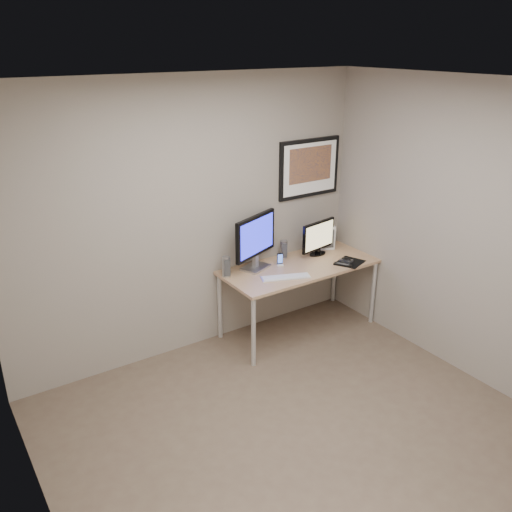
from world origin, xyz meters
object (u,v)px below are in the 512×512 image
object	(u,v)px
speaker_left	(226,267)
fan_unit	(326,237)
keyboard	(286,277)
desk	(299,271)
framed_art	(309,168)
monitor_tv	(318,237)
phone_dock	(280,259)
speaker_right	(284,249)
monitor_large	(255,240)

from	to	relation	value
speaker_left	fan_unit	xyz separation A→B (m)	(1.29, 0.05, 0.03)
keyboard	fan_unit	xyz separation A→B (m)	(0.83, 0.40, 0.12)
desk	framed_art	world-z (taller)	framed_art
framed_art	monitor_tv	distance (m)	0.72
monitor_tv	speaker_left	distance (m)	1.10
phone_dock	fan_unit	size ratio (longest dim) A/B	0.51
speaker_right	fan_unit	world-z (taller)	fan_unit
desk	keyboard	size ratio (longest dim) A/B	3.40
speaker_right	fan_unit	distance (m)	0.55
monitor_tv	speaker_right	distance (m)	0.39
phone_dock	monitor_large	bearing A→B (deg)	-175.78
speaker_left	keyboard	bearing A→B (deg)	-19.23
phone_dock	fan_unit	distance (m)	0.71
speaker_left	phone_dock	size ratio (longest dim) A/B	1.51
phone_dock	framed_art	bearing A→B (deg)	42.46
keyboard	speaker_left	bearing A→B (deg)	163.50
monitor_large	speaker_right	xyz separation A→B (m)	(0.40, 0.08, -0.21)
desk	fan_unit	size ratio (longest dim) A/B	6.16
monitor_tv	phone_dock	xyz separation A→B (m)	(-0.50, -0.01, -0.13)
keyboard	speaker_right	bearing A→B (deg)	77.31
monitor_tv	phone_dock	world-z (taller)	monitor_tv
phone_dock	fan_unit	world-z (taller)	fan_unit
desk	keyboard	bearing A→B (deg)	-150.48
keyboard	fan_unit	bearing A→B (deg)	46.80
monitor_large	phone_dock	distance (m)	0.35
monitor_tv	speaker_left	world-z (taller)	monitor_tv
framed_art	fan_unit	bearing A→B (deg)	-28.04
speaker_left	speaker_right	world-z (taller)	speaker_left
phone_dock	keyboard	xyz separation A→B (m)	(-0.14, -0.28, -0.06)
speaker_right	keyboard	world-z (taller)	speaker_right
speaker_left	desk	bearing A→B (deg)	4.93
speaker_left	phone_dock	bearing A→B (deg)	12.16
desk	keyboard	xyz separation A→B (m)	(-0.30, -0.17, 0.07)
desk	framed_art	distance (m)	1.07
desk	speaker_left	distance (m)	0.79
speaker_left	speaker_right	xyz separation A→B (m)	(0.74, 0.08, -0.01)
framed_art	phone_dock	bearing A→B (deg)	-157.04
framed_art	speaker_right	world-z (taller)	framed_art
framed_art	phone_dock	distance (m)	0.99
desk	framed_art	bearing A→B (deg)	43.46
monitor_large	desk	bearing A→B (deg)	-45.86
monitor_large	fan_unit	world-z (taller)	monitor_large
keyboard	fan_unit	distance (m)	0.93
desk	phone_dock	xyz separation A→B (m)	(-0.16, 0.12, 0.13)
monitor_large	speaker_left	size ratio (longest dim) A/B	2.86
speaker_left	fan_unit	distance (m)	1.29
monitor_large	fan_unit	xyz separation A→B (m)	(0.95, 0.05, -0.18)
desk	phone_dock	world-z (taller)	phone_dock
phone_dock	keyboard	bearing A→B (deg)	-96.23
monitor_large	monitor_tv	distance (m)	0.76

